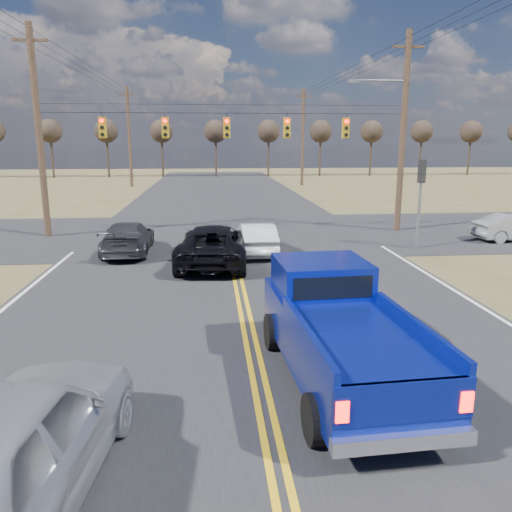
{
  "coord_description": "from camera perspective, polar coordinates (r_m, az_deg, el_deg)",
  "views": [
    {
      "loc": [
        -0.9,
        -7.43,
        4.68
      ],
      "look_at": [
        0.36,
        6.24,
        1.5
      ],
      "focal_mm": 35.0,
      "sensor_mm": 36.0,
      "label": 1
    }
  ],
  "objects": [
    {
      "name": "road_cross",
      "position": [
        25.87,
        -3.2,
        2.6
      ],
      "size": [
        120.0,
        12.0,
        0.02
      ],
      "primitive_type": "cube",
      "color": "#28282B",
      "rests_on": "ground"
    },
    {
      "name": "road_main",
      "position": [
        18.06,
        -2.25,
        -1.98
      ],
      "size": [
        14.0,
        120.0,
        0.02
      ],
      "primitive_type": "cube",
      "color": "#28282B",
      "rests_on": "ground"
    },
    {
      "name": "utility_poles",
      "position": [
        24.45,
        -3.27,
        14.3
      ],
      "size": [
        19.6,
        58.32,
        10.0
      ],
      "color": "#473323",
      "rests_on": "ground"
    },
    {
      "name": "ground",
      "position": [
        8.82,
        1.46,
        -19.0
      ],
      "size": [
        160.0,
        160.0,
        0.0
      ],
      "primitive_type": "plane",
      "color": "brown",
      "rests_on": "ground"
    },
    {
      "name": "pickup_truck",
      "position": [
        10.05,
        9.39,
        -8.34
      ],
      "size": [
        2.56,
        5.85,
        2.15
      ],
      "rotation": [
        0.0,
        0.0,
        0.06
      ],
      "color": "black",
      "rests_on": "ground"
    },
    {
      "name": "white_car_queue",
      "position": [
        21.1,
        0.07,
        2.07
      ],
      "size": [
        1.47,
        4.05,
        1.33
      ],
      "primitive_type": "imported",
      "rotation": [
        0.0,
        0.0,
        3.16
      ],
      "color": "#BBBBBB",
      "rests_on": "ground"
    },
    {
      "name": "dgrey_car_queue",
      "position": [
        21.8,
        -14.43,
        2.04
      ],
      "size": [
        1.97,
        4.68,
        1.35
      ],
      "primitive_type": "imported",
      "rotation": [
        0.0,
        0.0,
        3.16
      ],
      "color": "#323136",
      "rests_on": "ground"
    },
    {
      "name": "silver_suv",
      "position": [
        7.42,
        -26.57,
        -19.0
      ],
      "size": [
        2.7,
        5.53,
        1.82
      ],
      "primitive_type": "imported",
      "rotation": [
        0.0,
        0.0,
        3.04
      ],
      "color": "#AAACB2",
      "rests_on": "ground"
    },
    {
      "name": "signal_gantry",
      "position": [
        25.25,
        -2.17,
        13.9
      ],
      "size": [
        19.6,
        4.83,
        10.0
      ],
      "color": "#473323",
      "rests_on": "ground"
    },
    {
      "name": "treeline",
      "position": [
        34.41,
        -3.91,
        14.71
      ],
      "size": [
        87.0,
        117.8,
        7.4
      ],
      "color": "#33261C",
      "rests_on": "ground"
    },
    {
      "name": "black_suv",
      "position": [
        19.29,
        -4.88,
        1.29
      ],
      "size": [
        2.97,
        5.71,
        1.54
      ],
      "primitive_type": "imported",
      "rotation": [
        0.0,
        0.0,
        3.06
      ],
      "color": "black",
      "rests_on": "ground"
    }
  ]
}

